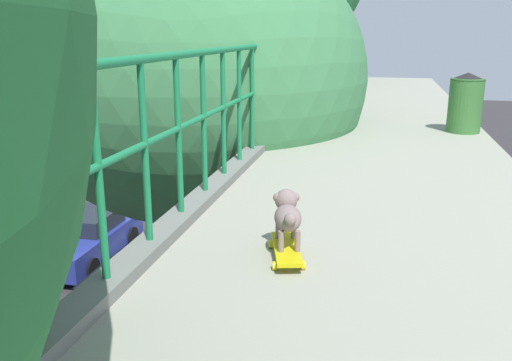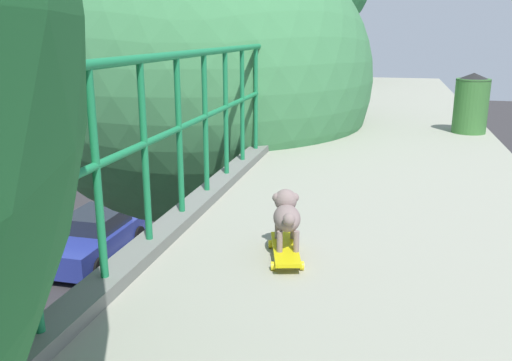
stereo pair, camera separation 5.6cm
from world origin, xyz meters
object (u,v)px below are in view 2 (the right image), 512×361
Objects in this scene: toy_skateboard at (285,249)px; small_dog at (287,213)px; car_black_fifth at (140,294)px; litter_bin at (471,102)px; city_bus at (229,120)px; car_blue_sixth at (94,237)px.

toy_skateboard is 1.34× the size of small_dog.
car_black_fifth is 10.68m from small_dog.
small_dog is (5.08, -7.87, 5.13)m from car_black_fifth.
litter_bin is at bearing 71.08° from toy_skateboard.
litter_bin reaches higher than city_bus.
litter_bin reaches higher than car_blue_sixth.
litter_bin reaches higher than small_dog.
car_black_fifth is 5.53× the size of litter_bin.
car_black_fifth is 18.85m from city_bus.
litter_bin is at bearing -24.06° from car_black_fifth.
city_bus reaches higher than car_blue_sixth.
car_black_fifth is 1.06× the size of car_blue_sixth.
car_black_fifth is 0.39× the size of city_bus.
city_bus is at bearing 107.48° from small_dog.
toy_skateboard is at bearing -57.36° from car_black_fifth.
car_blue_sixth is 7.85× the size of toy_skateboard.
car_black_fifth is at bearing 122.64° from toy_skateboard.
city_bus is at bearing 114.91° from litter_bin.
car_black_fifth is at bearing -45.92° from car_blue_sixth.
toy_skateboard is 0.22m from small_dog.
car_blue_sixth is at bearing 126.29° from toy_skateboard.
car_black_fifth is 11.18× the size of small_dog.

